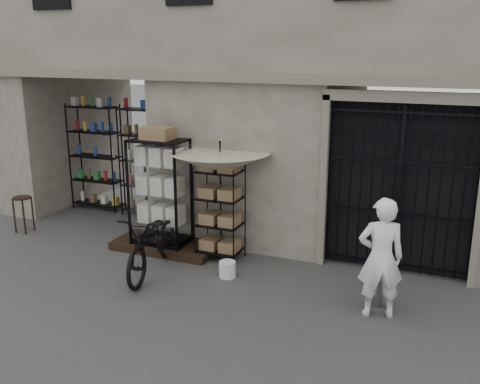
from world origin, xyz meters
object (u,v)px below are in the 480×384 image
at_px(wire_rack, 220,214).
at_px(market_umbrella, 220,157).
at_px(display_cabinet, 160,197).
at_px(steel_bollard, 379,282).
at_px(wooden_stool, 24,213).
at_px(white_bucket, 227,269).
at_px(bicycle, 155,272).
at_px(shopkeeper, 376,315).

distance_m(wire_rack, market_umbrella, 1.02).
bearing_deg(wire_rack, display_cabinet, -163.14).
bearing_deg(steel_bollard, wooden_stool, 175.60).
distance_m(white_bucket, wooden_stool, 4.87).
height_order(wire_rack, market_umbrella, market_umbrella).
xyz_separation_m(market_umbrella, bicycle, (-0.72, -1.20, -1.85)).
distance_m(display_cabinet, steel_bollard, 4.28).
bearing_deg(steel_bollard, display_cabinet, 169.55).
bearing_deg(bicycle, market_umbrella, 48.70).
bearing_deg(white_bucket, bicycle, -166.16).
bearing_deg(steel_bollard, bicycle, -177.03).
height_order(display_cabinet, wooden_stool, display_cabinet).
height_order(wire_rack, bicycle, wire_rack).
relative_size(wire_rack, wooden_stool, 2.30).
distance_m(wire_rack, shopkeeper, 3.29).
height_order(wire_rack, shopkeeper, wire_rack).
bearing_deg(shopkeeper, display_cabinet, -33.02).
relative_size(white_bucket, shopkeeper, 0.16).
height_order(wooden_stool, steel_bollard, steel_bollard).
bearing_deg(wire_rack, wooden_stool, -161.89).
bearing_deg(white_bucket, display_cabinet, 158.41).
xyz_separation_m(market_umbrella, shopkeeper, (3.06, -1.28, -1.85)).
bearing_deg(shopkeeper, market_umbrella, -41.75).
relative_size(wooden_stool, steel_bollard, 0.95).
bearing_deg(market_umbrella, white_bucket, -59.74).
bearing_deg(wooden_stool, wire_rack, 3.18).
bearing_deg(wooden_stool, white_bucket, -5.36).
height_order(wire_rack, white_bucket, wire_rack).
relative_size(bicycle, shopkeeper, 1.18).
height_order(display_cabinet, white_bucket, display_cabinet).
xyz_separation_m(display_cabinet, shopkeeper, (4.20, -1.04, -1.04)).
xyz_separation_m(bicycle, steel_bollard, (3.75, 0.19, 0.40)).
bearing_deg(shopkeeper, white_bucket, -27.70).
bearing_deg(wire_rack, steel_bollard, -0.38).
distance_m(wire_rack, steel_bollard, 3.10).
relative_size(white_bucket, wooden_stool, 0.37).
relative_size(display_cabinet, white_bucket, 7.61).
bearing_deg(white_bucket, market_umbrella, 120.26).
bearing_deg(wooden_stool, shopkeeper, -6.48).
bearing_deg(bicycle, wooden_stool, 157.79).
xyz_separation_m(wire_rack, wooden_stool, (-4.39, -0.24, -0.46)).
bearing_deg(steel_bollard, wire_rack, 164.70).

